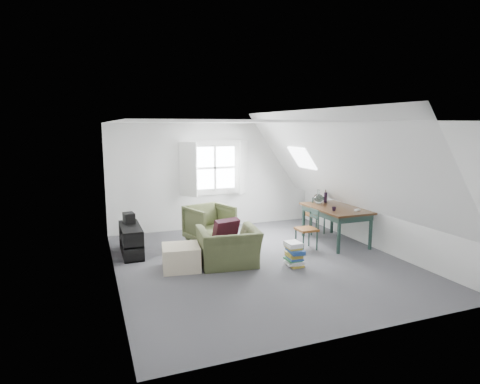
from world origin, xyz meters
name	(u,v)px	position (x,y,z in m)	size (l,w,h in m)	color
floor	(260,262)	(0.00, 0.00, 0.00)	(5.50, 5.50, 0.00)	#4D4C51
ceiling	(261,122)	(0.00, 0.00, 2.50)	(5.50, 5.50, 0.00)	white
wall_back	(214,176)	(0.00, 2.75, 1.25)	(5.00, 5.00, 0.00)	silver
wall_front	(359,232)	(0.00, -2.75, 1.25)	(5.00, 5.00, 0.00)	silver
wall_left	(112,204)	(-2.50, 0.00, 1.25)	(5.50, 5.50, 0.00)	silver
wall_right	(376,186)	(2.50, 0.00, 1.25)	(5.50, 5.50, 0.00)	silver
slope_left	(173,168)	(-1.55, 0.00, 1.78)	(5.50, 5.50, 0.00)	white
slope_right	(336,162)	(1.55, 0.00, 1.78)	(5.50, 5.50, 0.00)	white
dormer_window	(215,168)	(0.00, 2.68, 1.45)	(1.71, 0.35, 1.30)	white
skylight	(302,158)	(1.55, 1.30, 1.75)	(0.55, 0.75, 0.04)	white
armchair_near	(229,265)	(-0.60, 0.04, 0.00)	(1.03, 0.90, 0.67)	#454D2B
armchair_far	(210,242)	(-0.49, 1.55, 0.00)	(0.84, 0.87, 0.79)	#454D2B
throw_pillow	(226,231)	(-0.60, 0.19, 0.58)	(0.46, 0.13, 0.46)	#3A0F1D
ottoman	(181,257)	(-1.42, 0.15, 0.21)	(0.62, 0.62, 0.41)	beige
dining_table	(336,212)	(1.97, 0.58, 0.65)	(0.90, 1.51, 0.75)	#331E0F
demijohn	(318,198)	(1.82, 1.03, 0.88)	(0.22, 0.22, 0.31)	silver
vase_twigs	(326,197)	(2.07, 1.13, 0.88)	(0.07, 0.08, 0.56)	black
cup	(334,211)	(1.72, 0.28, 0.75)	(0.09, 0.09, 0.08)	black
paper_box	(357,210)	(2.17, 0.13, 0.77)	(0.11, 0.07, 0.04)	white
dining_chair_far	(315,214)	(1.96, 1.35, 0.45)	(0.41, 0.41, 0.87)	brown
dining_chair_near	(308,228)	(1.21, 0.38, 0.42)	(0.38, 0.38, 0.80)	brown
media_shelf	(131,242)	(-2.13, 1.26, 0.25)	(0.36, 1.09, 0.56)	black
electronics_box	(129,218)	(-2.13, 1.55, 0.65)	(0.20, 0.27, 0.22)	black
magazine_stack	(294,254)	(0.47, -0.40, 0.21)	(0.32, 0.38, 0.43)	#B29933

